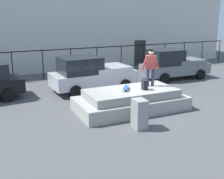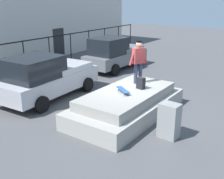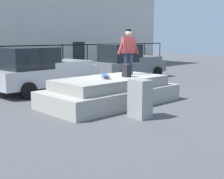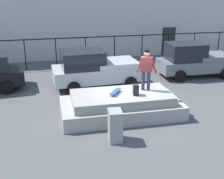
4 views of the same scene
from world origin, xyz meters
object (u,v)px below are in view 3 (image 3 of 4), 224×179
object	(u,v)px
backpack	(127,71)
car_grey_pickup_far	(128,62)
utility_box	(140,99)
skateboard	(105,75)
skateboarder	(128,49)
car_silver_pickup_mid	(42,70)

from	to	relation	value
backpack	car_grey_pickup_far	bearing A→B (deg)	139.61
car_grey_pickup_far	utility_box	xyz separation A→B (m)	(-6.04, -6.22, -0.38)
skateboard	backpack	distance (m)	0.81
skateboarder	car_grey_pickup_far	xyz separation A→B (m)	(4.26, 4.06, -0.95)
backpack	utility_box	size ratio (longest dim) A/B	0.39
skateboarder	skateboard	xyz separation A→B (m)	(-1.31, -0.15, -0.85)
backpack	car_silver_pickup_mid	world-z (taller)	car_silver_pickup_mid
backpack	car_grey_pickup_far	distance (m)	6.61
car_grey_pickup_far	utility_box	bearing A→B (deg)	-134.19
skateboarder	backpack	size ratio (longest dim) A/B	3.85
skateboarder	utility_box	xyz separation A→B (m)	(-1.78, -2.15, -1.33)
car_silver_pickup_mid	utility_box	xyz separation A→B (m)	(-0.28, -5.74, -0.38)
backpack	car_silver_pickup_mid	distance (m)	4.15
skateboarder	backpack	bearing A→B (deg)	-141.28
skateboarder	car_grey_pickup_far	size ratio (longest dim) A/B	0.37
car_grey_pickup_far	skateboarder	bearing A→B (deg)	-136.38
car_silver_pickup_mid	utility_box	distance (m)	5.76
utility_box	skateboard	bearing A→B (deg)	80.39
skateboard	utility_box	xyz separation A→B (m)	(-0.47, -2.00, -0.47)
utility_box	car_grey_pickup_far	bearing A→B (deg)	49.49
car_silver_pickup_mid	utility_box	size ratio (longest dim) A/B	4.27
skateboarder	backpack	xyz separation A→B (m)	(-0.56, -0.45, -0.74)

